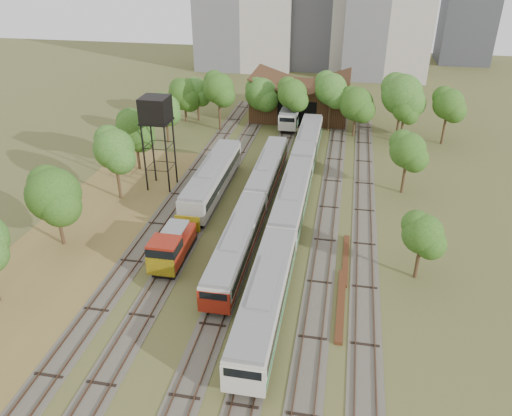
% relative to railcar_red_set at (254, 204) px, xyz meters
% --- Properties ---
extents(ground, '(240.00, 240.00, 0.00)m').
position_rel_railcar_red_set_xyz_m(ground, '(2.00, -21.00, -1.77)').
color(ground, '#475123').
rests_on(ground, ground).
extents(dry_grass_patch, '(14.00, 60.00, 0.04)m').
position_rel_railcar_red_set_xyz_m(dry_grass_patch, '(-16.00, -13.00, -1.75)').
color(dry_grass_patch, brown).
rests_on(dry_grass_patch, ground).
extents(tracks, '(24.60, 80.00, 0.19)m').
position_rel_railcar_red_set_xyz_m(tracks, '(1.33, 4.00, -1.73)').
color(tracks, '#4C473D').
rests_on(tracks, ground).
extents(railcar_red_set, '(2.72, 34.57, 3.35)m').
position_rel_railcar_red_set_xyz_m(railcar_red_set, '(0.00, 0.00, 0.00)').
color(railcar_red_set, black).
rests_on(railcar_red_set, ground).
extents(railcar_green_set, '(3.01, 52.08, 3.73)m').
position_rel_railcar_red_set_xyz_m(railcar_green_set, '(4.00, 1.11, 0.20)').
color(railcar_green_set, black).
rests_on(railcar_green_set, ground).
extents(railcar_rear, '(2.85, 16.08, 3.53)m').
position_rel_railcar_red_set_xyz_m(railcar_rear, '(0.00, 34.94, 0.09)').
color(railcar_rear, black).
rests_on(railcar_rear, ground).
extents(shunter_locomotive, '(2.67, 8.10, 3.50)m').
position_rel_railcar_red_set_xyz_m(shunter_locomotive, '(-6.00, -9.99, -0.10)').
color(shunter_locomotive, black).
rests_on(shunter_locomotive, ground).
extents(old_grey_coach, '(3.04, 18.00, 3.77)m').
position_rel_railcar_red_set_xyz_m(old_grey_coach, '(-6.00, 4.88, 0.28)').
color(old_grey_coach, black).
rests_on(old_grey_coach, ground).
extents(water_tower, '(3.29, 3.29, 11.38)m').
position_rel_railcar_red_set_xyz_m(water_tower, '(-12.79, 5.78, 7.82)').
color(water_tower, black).
rests_on(water_tower, ground).
extents(rail_pile_near, '(0.63, 9.48, 0.32)m').
position_rel_railcar_red_set_xyz_m(rail_pile_near, '(10.00, -13.47, -1.62)').
color(rail_pile_near, '#532B17').
rests_on(rail_pile_near, ground).
extents(rail_pile_far, '(0.54, 8.62, 0.28)m').
position_rel_railcar_red_set_xyz_m(rail_pile_far, '(10.20, -6.61, -1.63)').
color(rail_pile_far, '#532B17').
rests_on(rail_pile_far, ground).
extents(maintenance_shed, '(16.45, 11.55, 7.58)m').
position_rel_railcar_red_set_xyz_m(maintenance_shed, '(1.00, 36.98, 1.14)').
color(maintenance_shed, '#3A1F15').
rests_on(maintenance_shed, ground).
extents(tree_band_left, '(6.99, 67.01, 8.69)m').
position_rel_railcar_red_set_xyz_m(tree_band_left, '(-17.86, 0.53, 3.84)').
color(tree_band_left, '#382616').
rests_on(tree_band_left, ground).
extents(tree_band_far, '(43.70, 9.10, 9.88)m').
position_rel_railcar_red_set_xyz_m(tree_band_far, '(5.01, 29.57, 4.27)').
color(tree_band_far, '#382616').
rests_on(tree_band_far, ground).
extents(tree_band_right, '(4.91, 39.18, 7.62)m').
position_rel_railcar_red_set_xyz_m(tree_band_right, '(16.76, 9.85, 3.34)').
color(tree_band_right, '#382616').
rests_on(tree_band_right, ground).
extents(tower_far_right, '(12.00, 12.00, 28.00)m').
position_rel_railcar_red_set_xyz_m(tower_far_right, '(36.00, 89.00, 12.23)').
color(tower_far_right, '#3C3F43').
rests_on(tower_far_right, ground).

